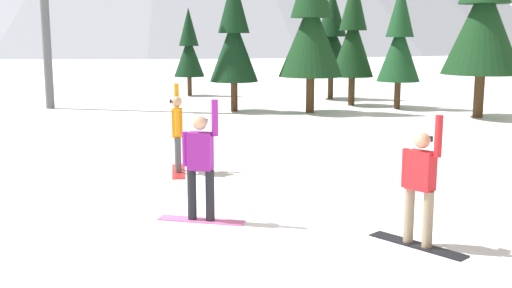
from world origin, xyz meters
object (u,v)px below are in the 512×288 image
object	(u,v)px
pine_tree_young	(484,9)
pine_tree_slender	(332,39)
snowboarder_foreground	(420,185)
snowboarder_background	(177,131)
pine_tree_tall	(189,48)
pine_tree_short	(234,37)
pine_tree_twin	(353,34)
pine_tree_leaning	(311,22)
pine_tree_broad	(399,40)
snowboarder_midground	(200,164)

from	to	relation	value
pine_tree_young	pine_tree_slender	xyz separation A→B (m)	(-5.51, 6.40, -1.16)
snowboarder_foreground	pine_tree_young	size ratio (longest dim) A/B	0.27
snowboarder_background	pine_tree_young	bearing A→B (deg)	48.73
snowboarder_foreground	snowboarder_background	size ratio (longest dim) A/B	0.99
pine_tree_slender	pine_tree_tall	distance (m)	7.34
pine_tree_slender	pine_tree_short	bearing A→B (deg)	-126.25
pine_tree_slender	pine_tree_twin	bearing A→B (deg)	-72.04
snowboarder_background	pine_tree_leaning	distance (m)	11.98
snowboarder_background	pine_tree_short	xyz separation A→B (m)	(-0.29, 11.45, 2.10)
pine_tree_broad	pine_tree_tall	bearing A→B (deg)	154.58
snowboarder_midground	pine_tree_broad	distance (m)	17.70
pine_tree_slender	pine_tree_leaning	xyz separation A→B (m)	(-0.91, -5.61, 0.71)
pine_tree_tall	pine_tree_broad	bearing A→B (deg)	-25.42
pine_tree_twin	pine_tree_slender	xyz separation A→B (m)	(-0.89, 2.74, -0.25)
pine_tree_broad	pine_tree_slender	xyz separation A→B (m)	(-2.77, 3.83, 0.02)
pine_tree_broad	pine_tree_slender	distance (m)	4.73
pine_tree_tall	pine_tree_twin	bearing A→B (deg)	-24.26
snowboarder_midground	pine_tree_leaning	xyz separation A→B (m)	(1.57, 15.02, 2.63)
snowboarder_foreground	pine_tree_twin	distance (m)	18.92
snowboarder_midground	pine_tree_slender	distance (m)	20.87
snowboarder_background	pine_tree_leaning	bearing A→B (deg)	75.99
pine_tree_leaning	pine_tree_twin	bearing A→B (deg)	57.96
snowboarder_foreground	snowboarder_background	world-z (taller)	snowboarder_background
snowboarder_background	pine_tree_leaning	xyz separation A→B (m)	(2.83, 11.33, 2.67)
pine_tree_short	pine_tree_leaning	world-z (taller)	pine_tree_leaning
pine_tree_young	pine_tree_tall	xyz separation A→B (m)	(-12.77, 7.34, -1.63)
snowboarder_foreground	pine_tree_broad	bearing A→B (deg)	84.17
pine_tree_tall	pine_tree_leaning	world-z (taller)	pine_tree_leaning
snowboarder_midground	snowboarder_background	xyz separation A→B (m)	(-1.25, 3.69, -0.04)
snowboarder_background	snowboarder_midground	bearing A→B (deg)	-71.24
pine_tree_twin	pine_tree_short	world-z (taller)	pine_tree_twin
snowboarder_midground	pine_tree_twin	xyz separation A→B (m)	(3.37, 17.89, 2.18)
pine_tree_tall	pine_tree_leaning	xyz separation A→B (m)	(6.35, -6.54, 1.17)
pine_tree_broad	pine_tree_short	distance (m)	7.00
pine_tree_twin	pine_tree_tall	bearing A→B (deg)	155.74
snowboarder_midground	snowboarder_background	size ratio (longest dim) A/B	1.03
pine_tree_twin	pine_tree_slender	world-z (taller)	pine_tree_twin
snowboarder_background	pine_tree_twin	world-z (taller)	pine_tree_twin
pine_tree_leaning	pine_tree_broad	bearing A→B (deg)	25.73
pine_tree_twin	pine_tree_slender	distance (m)	2.89
snowboarder_background	pine_tree_slender	world-z (taller)	pine_tree_slender
pine_tree_broad	snowboarder_background	bearing A→B (deg)	-116.42
snowboarder_foreground	pine_tree_short	bearing A→B (deg)	107.29
snowboarder_midground	pine_tree_young	world-z (taller)	pine_tree_young
pine_tree_twin	pine_tree_broad	bearing A→B (deg)	-30.16
pine_tree_tall	snowboarder_midground	bearing A→B (deg)	-77.50
pine_tree_leaning	pine_tree_short	bearing A→B (deg)	177.84
pine_tree_short	pine_tree_slender	bearing A→B (deg)	53.75
snowboarder_midground	pine_tree_young	size ratio (longest dim) A/B	0.28
pine_tree_short	snowboarder_midground	bearing A→B (deg)	-84.18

